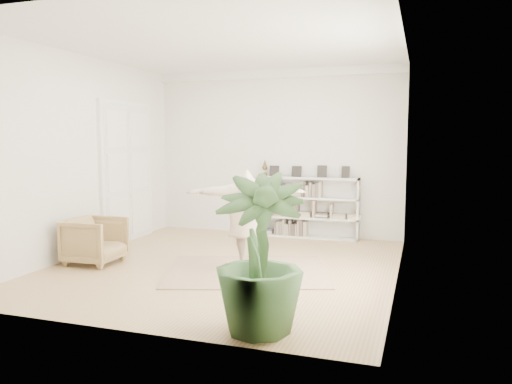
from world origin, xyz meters
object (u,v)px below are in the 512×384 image
rocker_board (247,267)px  person (247,216)px  armchair (95,241)px  houseplant (259,254)px  bookshelf (307,208)px

rocker_board → person: person is taller
armchair → person: 2.68m
armchair → houseplant: houseplant is taller
armchair → houseplant: bearing=-120.7°
bookshelf → armchair: 4.45m
person → houseplant: houseplant is taller
houseplant → person: bearing=112.6°
bookshelf → armchair: (-2.90, -3.37, -0.24)m
person → houseplant: bearing=94.1°
rocker_board → bookshelf: bearing=66.1°
armchair → rocker_board: 2.65m
bookshelf → rocker_board: size_ratio=4.07×
bookshelf → houseplant: size_ratio=1.27×
bookshelf → rocker_board: 3.12m
person → houseplant: size_ratio=1.09×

